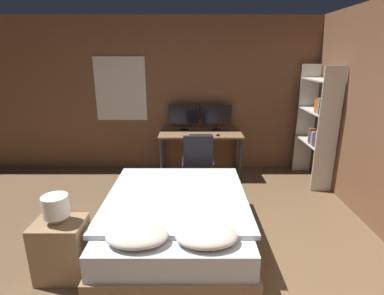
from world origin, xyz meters
name	(u,v)px	position (x,y,z in m)	size (l,w,h in m)	color
wall_back	(205,96)	(-0.01, 3.70, 1.35)	(12.00, 0.08, 2.70)	brown
bed	(177,220)	(-0.41, 1.27, 0.27)	(1.57, 1.96, 0.61)	#846647
nightstand	(63,249)	(-1.47, 0.72, 0.29)	(0.46, 0.36, 0.58)	#997551
bedside_lamp	(57,206)	(-1.47, 0.72, 0.74)	(0.23, 0.23, 0.26)	gray
desk	(201,138)	(-0.09, 3.31, 0.67)	(1.43, 0.63, 0.77)	#846042
monitor_left	(185,115)	(-0.37, 3.53, 1.03)	(0.54, 0.16, 0.46)	black
monitor_right	(218,115)	(0.20, 3.53, 1.03)	(0.54, 0.16, 0.46)	black
keyboard	(202,135)	(-0.09, 3.10, 0.77)	(0.38, 0.13, 0.02)	black
computer_mouse	(219,135)	(0.19, 3.10, 0.78)	(0.07, 0.05, 0.04)	black
office_chair	(199,168)	(-0.15, 2.63, 0.39)	(0.52, 0.52, 0.94)	black
bookshelf	(320,123)	(1.79, 2.95, 1.03)	(0.32, 0.91, 1.91)	beige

